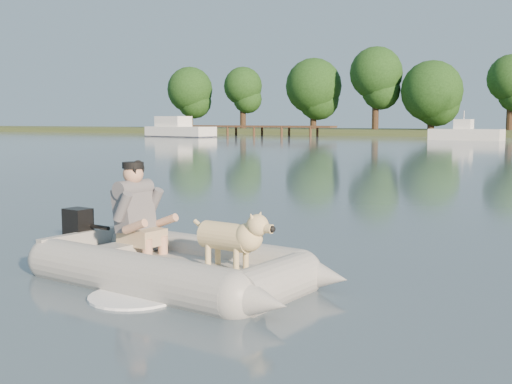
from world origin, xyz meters
The scene contains 8 objects.
water centered at (0.00, 0.00, 0.00)m, with size 160.00×160.00×0.00m, color slate.
dock centered at (-26.00, 52.00, 0.52)m, with size 18.00×2.00×1.04m, color #4C331E, non-canonical shape.
dinghy centered at (0.22, -0.03, 0.56)m, with size 4.43×3.05×1.32m, color gray, non-canonical shape.
man centered at (-0.43, 0.12, 0.74)m, with size 0.69×0.59×1.02m, color #5B5B5F, non-canonical shape.
dog centered at (0.83, -0.07, 0.49)m, with size 0.88×0.31×0.59m, color #CEB977, non-canonical shape.
outboard_motor centered at (-1.34, 0.20, 0.29)m, with size 0.39×0.27×0.75m, color black, non-canonical shape.
cabin_cruiser centered at (-29.90, 45.36, 0.98)m, with size 7.45×2.66×2.31m, color white, non-canonical shape.
motorboat centered at (-4.33, 47.96, 1.12)m, with size 5.80×2.23×2.45m, color white, non-canonical shape.
Camera 1 is at (3.92, -5.51, 1.70)m, focal length 45.00 mm.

